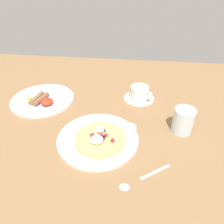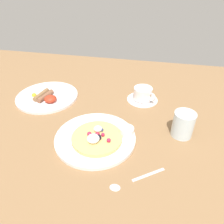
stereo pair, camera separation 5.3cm
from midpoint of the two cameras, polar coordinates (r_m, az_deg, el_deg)
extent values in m
cube|color=olive|center=(0.77, -3.34, -4.47)|extent=(2.04, 1.31, 0.03)
cylinder|color=white|center=(0.70, -6.07, -7.31)|extent=(0.26, 0.26, 0.01)
cylinder|color=tan|center=(0.68, -5.54, -7.28)|extent=(0.16, 0.16, 0.01)
sphere|color=#C72643|center=(0.67, -7.69, -6.30)|extent=(0.01, 0.01, 0.01)
sphere|color=#C11F42|center=(0.67, -3.94, -6.33)|extent=(0.01, 0.01, 0.01)
sphere|color=red|center=(0.67, -5.45, -6.36)|extent=(0.02, 0.02, 0.02)
sphere|color=navy|center=(0.67, -5.79, -6.47)|extent=(0.01, 0.01, 0.01)
sphere|color=black|center=(0.66, -5.40, -7.08)|extent=(0.02, 0.02, 0.02)
sphere|color=#C41F42|center=(0.65, -2.20, -7.78)|extent=(0.01, 0.01, 0.01)
sphere|color=navy|center=(0.69, -4.43, -5.04)|extent=(0.01, 0.01, 0.01)
ellipsoid|color=white|center=(0.65, -6.47, -7.52)|extent=(0.04, 0.04, 0.02)
ellipsoid|color=white|center=(0.69, -5.47, -4.80)|extent=(0.03, 0.03, 0.02)
ellipsoid|color=white|center=(0.65, -6.48, -7.41)|extent=(0.04, 0.04, 0.02)
cylinder|color=white|center=(0.69, 2.45, -5.08)|extent=(0.05, 0.05, 0.03)
cylinder|color=#562C16|center=(0.69, 2.46, -4.72)|extent=(0.04, 0.04, 0.00)
cylinder|color=white|center=(0.95, -19.88, 3.20)|extent=(0.26, 0.26, 0.01)
cylinder|color=brown|center=(0.92, -20.34, 3.27)|extent=(0.04, 0.09, 0.02)
cylinder|color=brown|center=(0.94, -21.39, 3.56)|extent=(0.04, 0.09, 0.02)
ellipsoid|color=white|center=(0.95, -23.08, 3.00)|extent=(0.07, 0.06, 0.01)
sphere|color=yellow|center=(0.95, -23.15, 3.26)|extent=(0.02, 0.02, 0.02)
ellipsoid|color=#AE311C|center=(0.89, -18.99, 2.62)|extent=(0.05, 0.05, 0.03)
cylinder|color=white|center=(0.91, 5.67, 3.81)|extent=(0.13, 0.13, 0.01)
cylinder|color=white|center=(0.90, 5.77, 5.38)|extent=(0.08, 0.08, 0.05)
torus|color=white|center=(0.87, 8.28, 4.43)|extent=(0.03, 0.03, 0.04)
cylinder|color=olive|center=(0.89, 5.83, 6.29)|extent=(0.07, 0.07, 0.00)
cube|color=silver|center=(0.61, 9.22, -15.83)|extent=(0.09, 0.06, 0.00)
ellipsoid|color=silver|center=(0.57, 0.59, -19.65)|extent=(0.03, 0.02, 0.01)
cylinder|color=silver|center=(0.74, 16.82, -2.10)|extent=(0.07, 0.07, 0.09)
camera|label=1|loc=(0.03, -92.03, -1.42)|focal=33.62mm
camera|label=2|loc=(0.03, 87.97, 1.42)|focal=33.62mm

